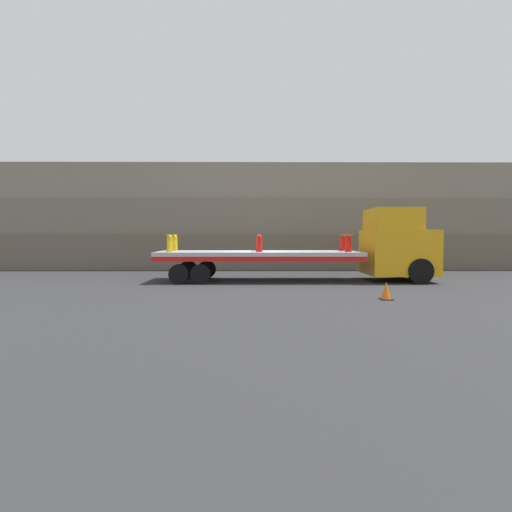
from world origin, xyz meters
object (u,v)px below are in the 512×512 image
(fire_hydrant_red_near_2, at_px, (349,244))
(fire_hydrant_red_far_2, at_px, (343,243))
(fire_hydrant_yellow_far_0, at_px, (175,243))
(fire_hydrant_yellow_near_0, at_px, (170,244))
(flatbed_trailer, at_px, (248,256))
(fire_hydrant_red_far_1, at_px, (259,243))
(truck_cab, at_px, (399,245))
(traffic_cone, at_px, (386,291))
(fire_hydrant_red_near_1, at_px, (259,244))

(fire_hydrant_red_near_2, distance_m, fire_hydrant_red_far_2, 1.13)
(fire_hydrant_yellow_far_0, bearing_deg, fire_hydrant_yellow_near_0, -90.00)
(flatbed_trailer, distance_m, fire_hydrant_red_far_1, 0.93)
(fire_hydrant_red_far_1, bearing_deg, truck_cab, -5.25)
(fire_hydrant_red_near_2, bearing_deg, fire_hydrant_yellow_near_0, 180.00)
(fire_hydrant_yellow_far_0, distance_m, traffic_cone, 9.61)
(truck_cab, height_order, fire_hydrant_yellow_near_0, truck_cab)
(fire_hydrant_red_far_2, bearing_deg, traffic_cone, -89.32)
(fire_hydrant_red_far_2, xyz_separation_m, traffic_cone, (0.07, -5.72, -1.36))
(fire_hydrant_red_near_1, xyz_separation_m, fire_hydrant_red_far_1, (0.00, 1.13, 0.00))
(flatbed_trailer, xyz_separation_m, fire_hydrant_red_far_1, (0.47, 0.56, 0.57))
(fire_hydrant_yellow_far_0, xyz_separation_m, fire_hydrant_red_near_1, (3.77, -1.13, 0.00))
(truck_cab, xyz_separation_m, fire_hydrant_red_far_2, (-2.35, 0.56, 0.07))
(flatbed_trailer, distance_m, fire_hydrant_red_far_2, 4.31)
(fire_hydrant_yellow_far_0, relative_size, fire_hydrant_red_far_2, 1.00)
(flatbed_trailer, bearing_deg, traffic_cone, -50.18)
(fire_hydrant_red_far_1, bearing_deg, flatbed_trailer, -129.85)
(fire_hydrant_red_far_1, bearing_deg, fire_hydrant_red_near_2, -16.63)
(truck_cab, distance_m, flatbed_trailer, 6.61)
(fire_hydrant_red_far_2, relative_size, traffic_cone, 1.30)
(fire_hydrant_yellow_near_0, xyz_separation_m, traffic_cone, (7.60, -4.60, -1.36))
(fire_hydrant_yellow_near_0, bearing_deg, fire_hydrant_red_near_2, 0.00)
(fire_hydrant_yellow_far_0, xyz_separation_m, fire_hydrant_red_far_2, (7.53, 0.00, 0.00))
(fire_hydrant_yellow_near_0, distance_m, fire_hydrant_red_far_1, 3.93)
(fire_hydrant_red_far_1, relative_size, fire_hydrant_red_near_2, 1.00)
(flatbed_trailer, bearing_deg, fire_hydrant_yellow_near_0, -170.32)
(fire_hydrant_red_far_1, height_order, traffic_cone, fire_hydrant_red_far_1)
(flatbed_trailer, height_order, fire_hydrant_red_far_2, fire_hydrant_red_far_2)
(fire_hydrant_yellow_far_0, relative_size, fire_hydrant_red_near_1, 1.00)
(flatbed_trailer, xyz_separation_m, fire_hydrant_yellow_far_0, (-3.30, 0.56, 0.57))
(fire_hydrant_red_near_1, height_order, fire_hydrant_red_far_2, same)
(traffic_cone, bearing_deg, fire_hydrant_red_far_1, 123.82)
(fire_hydrant_red_near_1, relative_size, fire_hydrant_red_far_2, 1.00)
(fire_hydrant_yellow_near_0, xyz_separation_m, fire_hydrant_red_near_1, (3.77, 0.00, 0.00))
(fire_hydrant_red_near_1, distance_m, fire_hydrant_red_near_2, 3.77)
(fire_hydrant_yellow_near_0, bearing_deg, truck_cab, 3.26)
(truck_cab, relative_size, flatbed_trailer, 0.36)
(truck_cab, bearing_deg, fire_hydrant_red_near_2, -166.56)
(flatbed_trailer, relative_size, fire_hydrant_yellow_near_0, 12.07)
(flatbed_trailer, relative_size, fire_hydrant_red_near_2, 12.07)
(fire_hydrant_red_far_2, bearing_deg, fire_hydrant_yellow_far_0, 180.00)
(fire_hydrant_yellow_near_0, height_order, fire_hydrant_red_far_1, same)
(fire_hydrant_red_far_2, bearing_deg, fire_hydrant_yellow_near_0, -171.50)
(traffic_cone, bearing_deg, fire_hydrant_yellow_near_0, 148.82)
(flatbed_trailer, distance_m, fire_hydrant_yellow_far_0, 3.39)
(truck_cab, xyz_separation_m, flatbed_trailer, (-6.59, 0.00, -0.50))
(flatbed_trailer, distance_m, fire_hydrant_red_near_2, 4.31)
(fire_hydrant_yellow_near_0, height_order, traffic_cone, fire_hydrant_yellow_near_0)
(fire_hydrant_red_near_1, height_order, fire_hydrant_red_far_1, same)
(fire_hydrant_yellow_near_0, distance_m, fire_hydrant_yellow_far_0, 1.13)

